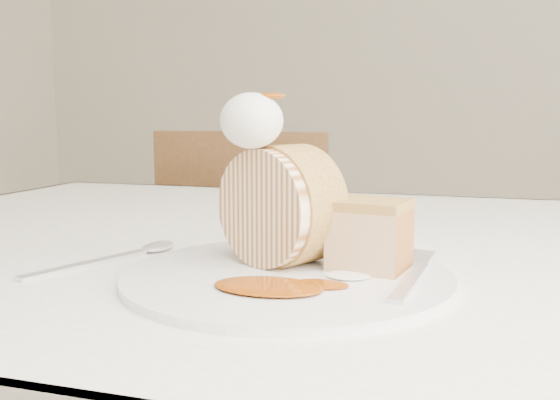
% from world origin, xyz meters
% --- Properties ---
extents(table, '(1.40, 0.90, 0.75)m').
position_xyz_m(table, '(0.00, 0.20, 0.66)').
color(table, white).
rests_on(table, ground).
extents(chair_far, '(0.42, 0.42, 0.86)m').
position_xyz_m(chair_far, '(-0.36, 0.88, 0.49)').
color(chair_far, brown).
rests_on(chair_far, ground).
extents(plate, '(0.34, 0.34, 0.01)m').
position_xyz_m(plate, '(-0.02, 0.01, 0.75)').
color(plate, white).
rests_on(plate, table).
extents(roulade_slice, '(0.13, 0.11, 0.11)m').
position_xyz_m(roulade_slice, '(-0.04, 0.04, 0.81)').
color(roulade_slice, beige).
rests_on(roulade_slice, plate).
extents(cake_chunk, '(0.08, 0.07, 0.06)m').
position_xyz_m(cake_chunk, '(0.05, 0.04, 0.79)').
color(cake_chunk, tan).
rests_on(cake_chunk, plate).
extents(whipped_cream, '(0.06, 0.06, 0.05)m').
position_xyz_m(whipped_cream, '(-0.06, 0.01, 0.89)').
color(whipped_cream, white).
rests_on(whipped_cream, roulade_slice).
extents(caramel_drizzle, '(0.03, 0.02, 0.01)m').
position_xyz_m(caramel_drizzle, '(-0.04, 0.02, 0.92)').
color(caramel_drizzle, '#873605').
rests_on(caramel_drizzle, whipped_cream).
extents(caramel_pool, '(0.10, 0.08, 0.00)m').
position_xyz_m(caramel_pool, '(-0.02, -0.05, 0.76)').
color(caramel_pool, '#873605').
rests_on(caramel_pool, plate).
extents(fork, '(0.04, 0.18, 0.00)m').
position_xyz_m(fork, '(0.09, 0.00, 0.76)').
color(fork, silver).
rests_on(fork, plate).
extents(spoon, '(0.09, 0.17, 0.00)m').
position_xyz_m(spoon, '(-0.23, -0.00, 0.75)').
color(spoon, silver).
rests_on(spoon, table).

